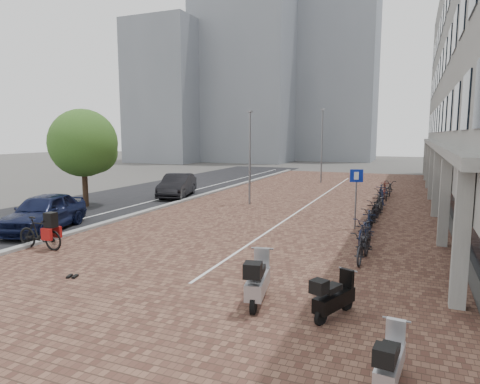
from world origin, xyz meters
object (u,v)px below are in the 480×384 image
at_px(scooter_back, 390,360).
at_px(hero_bike, 40,233).
at_px(scooter_front, 258,279).
at_px(parking_sign, 356,189).
at_px(scooter_mid, 334,296).
at_px(car_navy, 44,212).
at_px(car_dark, 177,185).

bearing_deg(scooter_back, hero_bike, 166.83).
bearing_deg(scooter_front, parking_sign, 72.29).
height_order(scooter_front, scooter_back, scooter_front).
bearing_deg(scooter_back, parking_sign, 105.69).
height_order(hero_bike, scooter_mid, hero_bike).
distance_m(car_navy, car_dark, 10.65).
bearing_deg(hero_bike, scooter_front, -101.17).
distance_m(hero_bike, scooter_mid, 10.81).
bearing_deg(scooter_front, scooter_mid, -14.42).
bearing_deg(car_dark, hero_bike, -96.85).
xyz_separation_m(scooter_front, scooter_back, (3.14, -2.48, -0.12)).
bearing_deg(parking_sign, car_navy, -172.57).
distance_m(car_navy, scooter_mid, 13.53).
relative_size(car_dark, scooter_front, 2.51).
bearing_deg(scooter_mid, parking_sign, 116.52).
distance_m(scooter_mid, parking_sign, 9.38).
height_order(car_navy, parking_sign, parking_sign).
xyz_separation_m(car_dark, scooter_front, (10.86, -14.57, -0.13)).
bearing_deg(hero_bike, car_navy, 43.87).
bearing_deg(scooter_back, scooter_mid, 124.54).
bearing_deg(car_dark, scooter_mid, -64.95).
relative_size(car_dark, scooter_mid, 3.04).
bearing_deg(car_dark, parking_sign, -40.17).
xyz_separation_m(hero_bike, scooter_front, (8.82, -1.65, 0.01)).
bearing_deg(hero_bike, parking_sign, -53.60).
height_order(car_dark, parking_sign, parking_sign).
height_order(car_dark, scooter_back, car_dark).
height_order(scooter_mid, scooter_back, scooter_mid).
height_order(scooter_back, parking_sign, parking_sign).
relative_size(hero_bike, scooter_mid, 1.30).
bearing_deg(car_dark, scooter_front, -69.11).
relative_size(car_navy, car_dark, 1.02).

